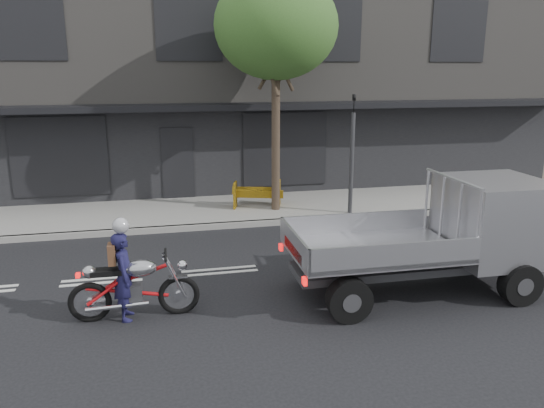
{
  "coord_description": "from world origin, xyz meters",
  "views": [
    {
      "loc": [
        -1.24,
        -10.54,
        4.18
      ],
      "look_at": [
        1.25,
        0.5,
        1.28
      ],
      "focal_mm": 35.0,
      "sensor_mm": 36.0,
      "label": 1
    }
  ],
  "objects": [
    {
      "name": "ground",
      "position": [
        0.0,
        0.0,
        0.0
      ],
      "size": [
        80.0,
        80.0,
        0.0
      ],
      "primitive_type": "plane",
      "color": "black",
      "rests_on": "ground"
    },
    {
      "name": "building_main",
      "position": [
        0.0,
        11.3,
        4.0
      ],
      "size": [
        26.0,
        10.0,
        8.0
      ],
      "primitive_type": "cube",
      "color": "slate",
      "rests_on": "ground"
    },
    {
      "name": "street_tree",
      "position": [
        2.2,
        4.2,
        5.28
      ],
      "size": [
        3.4,
        3.4,
        6.74
      ],
      "color": "#382B21",
      "rests_on": "ground"
    },
    {
      "name": "motorcycle",
      "position": [
        -1.68,
        -1.82,
        0.58
      ],
      "size": [
        2.21,
        0.64,
        1.14
      ],
      "rotation": [
        0.0,
        0.0,
        -0.02
      ],
      "color": "black",
      "rests_on": "ground"
    },
    {
      "name": "flatbed_ute",
      "position": [
        4.63,
        -1.94,
        1.28
      ],
      "size": [
        4.88,
        2.08,
        2.25
      ],
      "rotation": [
        0.0,
        0.0,
        -0.01
      ],
      "color": "black",
      "rests_on": "ground"
    },
    {
      "name": "kerb",
      "position": [
        0.0,
        3.1,
        0.07
      ],
      "size": [
        32.0,
        0.2,
        0.15
      ],
      "primitive_type": "cube",
      "color": "gray",
      "rests_on": "ground"
    },
    {
      "name": "sidewalk",
      "position": [
        0.0,
        4.7,
        0.07
      ],
      "size": [
        32.0,
        3.2,
        0.15
      ],
      "primitive_type": "cube",
      "color": "gray",
      "rests_on": "ground"
    },
    {
      "name": "rider",
      "position": [
        -1.83,
        -1.82,
        0.77
      ],
      "size": [
        0.38,
        0.57,
        1.54
      ],
      "primitive_type": "imported",
      "rotation": [
        0.0,
        0.0,
        1.55
      ],
      "color": "#19173F",
      "rests_on": "ground"
    },
    {
      "name": "construction_barrier",
      "position": [
        1.74,
        4.41,
        0.55
      ],
      "size": [
        1.55,
        0.96,
        0.81
      ],
      "primitive_type": null,
      "rotation": [
        0.0,
        0.0,
        -0.29
      ],
      "color": "#F0AA0C",
      "rests_on": "sidewalk"
    },
    {
      "name": "traffic_light_pole",
      "position": [
        4.2,
        3.35,
        1.65
      ],
      "size": [
        0.12,
        0.12,
        3.5
      ],
      "color": "#2D2D30",
      "rests_on": "ground"
    }
  ]
}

